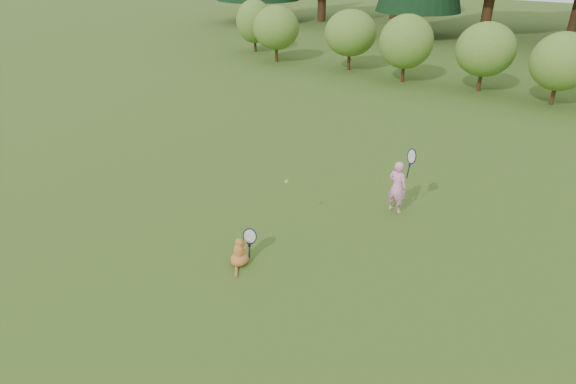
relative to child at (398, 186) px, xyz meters
The scene contains 5 objects.
ground 3.10m from the child, 123.82° to the right, with size 100.00×100.00×0.00m, color #325417.
shrub_row 10.64m from the child, 99.17° to the left, with size 28.00×3.00×2.80m, color #4A6F22, non-canonical shape.
child is the anchor object (origin of this frame).
cat 3.59m from the child, 111.94° to the right, with size 0.46×0.74×0.70m.
tennis_ball 2.41m from the child, 125.40° to the right, with size 0.08×0.08×0.08m.
Camera 1 is at (5.16, -5.80, 4.95)m, focal length 30.00 mm.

